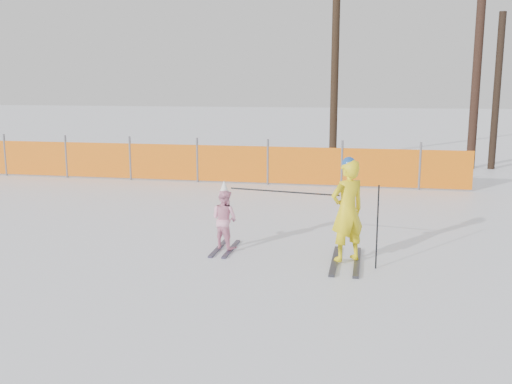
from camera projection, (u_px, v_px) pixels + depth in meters
The scene contains 6 objects.
ground at pixel (250, 261), 8.87m from camera, with size 120.00×120.00×0.00m, color white.
adult at pixel (347, 211), 8.64m from camera, with size 0.68×1.47×1.64m.
child at pixel (224, 218), 9.39m from camera, with size 0.59×1.04×1.16m.
ski_poles at pixel (321, 206), 8.71m from camera, with size 2.35×0.52×1.27m.
safety_fence at pixel (184, 162), 15.99m from camera, with size 15.35×0.06×1.25m.
tree_trunks at pixel (426, 70), 18.93m from camera, with size 5.49×1.91×7.41m.
Camera 1 is at (1.78, -8.33, 2.70)m, focal length 40.00 mm.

